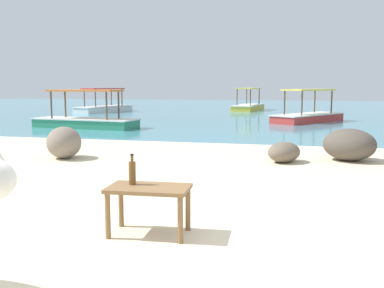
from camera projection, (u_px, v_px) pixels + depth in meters
The scene contains 11 objects.
sand_beach at pixel (169, 251), 3.79m from camera, with size 18.00×14.00×0.04m, color beige.
water_surface at pixel (280, 111), 24.98m from camera, with size 60.00×36.00×0.03m, color teal.
low_bench_table at pixel (149, 195), 4.11m from camera, with size 0.78×0.48×0.46m.
bottle at pixel (132, 172), 4.17m from camera, with size 0.07×0.07×0.30m.
shore_rock_large at pixel (349, 145), 8.23m from camera, with size 0.98×0.88×0.60m, color brown.
shore_rock_medium at pixel (64, 143), 8.48m from camera, with size 0.79×0.66×0.62m, color gray.
shore_rock_small at pixel (284, 152), 8.06m from camera, with size 0.71×0.53×0.37m, color #6B5B4C.
boat_white at pixel (104, 107), 23.91m from camera, with size 2.14×3.85×1.29m.
boat_green at pixel (85, 120), 14.93m from camera, with size 3.78×1.57×1.29m.
boat_red at pixel (308, 115), 17.35m from camera, with size 2.96×3.71×1.29m.
boat_yellow at pixel (248, 105), 25.57m from camera, with size 1.64×3.79×1.29m.
Camera 1 is at (1.06, -3.49, 1.44)m, focal length 41.05 mm.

